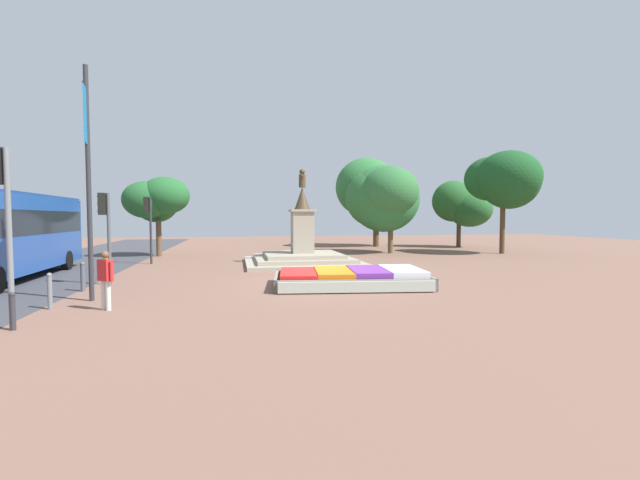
% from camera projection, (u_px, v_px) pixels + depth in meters
% --- Properties ---
extents(ground_plane, '(80.39, 80.39, 0.00)m').
position_uv_depth(ground_plane, '(319.00, 284.00, 15.93)').
color(ground_plane, brown).
extents(flower_planter, '(5.78, 3.72, 0.63)m').
position_uv_depth(flower_planter, '(352.00, 278.00, 15.42)').
color(flower_planter, '#38281C').
rests_on(flower_planter, ground_plane).
extents(statue_monument, '(5.99, 5.99, 5.04)m').
position_uv_depth(statue_monument, '(302.00, 252.00, 22.78)').
color(statue_monument, '#9E9480').
rests_on(statue_monument, ground_plane).
extents(traffic_light_near_crossing, '(0.41, 0.29, 4.01)m').
position_uv_depth(traffic_light_near_crossing, '(3.00, 204.00, 9.30)').
color(traffic_light_near_crossing, slate).
rests_on(traffic_light_near_crossing, ground_plane).
extents(traffic_light_mid_block, '(0.41, 0.29, 3.38)m').
position_uv_depth(traffic_light_mid_block, '(105.00, 222.00, 15.61)').
color(traffic_light_mid_block, '#4C5156').
rests_on(traffic_light_mid_block, ground_plane).
extents(traffic_light_far_corner, '(0.41, 0.29, 3.56)m').
position_uv_depth(traffic_light_far_corner, '(148.00, 217.00, 22.70)').
color(traffic_light_far_corner, '#2D2D33').
rests_on(traffic_light_far_corner, ground_plane).
extents(banner_pole, '(0.24, 1.22, 6.92)m').
position_uv_depth(banner_pole, '(88.00, 171.00, 12.54)').
color(banner_pole, '#2D2D33').
rests_on(banner_pole, ground_plane).
extents(pedestrian_with_handbag, '(0.47, 0.41, 1.60)m').
position_uv_depth(pedestrian_with_handbag, '(105.00, 276.00, 11.44)').
color(pedestrian_with_handbag, beige).
rests_on(pedestrian_with_handbag, ground_plane).
extents(kerb_bollard_south, '(0.13, 0.13, 0.86)m').
position_uv_depth(kerb_bollard_south, '(13.00, 310.00, 9.41)').
color(kerb_bollard_south, '#2D2D33').
rests_on(kerb_bollard_south, ground_plane).
extents(kerb_bollard_mid_a, '(0.13, 0.13, 1.00)m').
position_uv_depth(kerb_bollard_mid_a, '(50.00, 290.00, 11.56)').
color(kerb_bollard_mid_a, slate).
rests_on(kerb_bollard_mid_a, ground_plane).
extents(kerb_bollard_mid_b, '(0.16, 0.16, 1.00)m').
position_uv_depth(kerb_bollard_mid_b, '(83.00, 276.00, 14.35)').
color(kerb_bollard_mid_b, '#4C5156').
rests_on(kerb_bollard_mid_b, ground_plane).
extents(kerb_bollard_north, '(0.14, 0.14, 0.85)m').
position_uv_depth(kerb_bollard_north, '(109.00, 268.00, 17.15)').
color(kerb_bollard_north, '#2D2D33').
rests_on(kerb_bollard_north, ground_plane).
extents(park_tree_far_left, '(5.13, 5.47, 6.09)m').
position_uv_depth(park_tree_far_left, '(383.00, 197.00, 29.53)').
color(park_tree_far_left, brown).
rests_on(park_tree_far_left, ground_plane).
extents(park_tree_behind_statue, '(4.51, 5.21, 6.93)m').
position_uv_depth(park_tree_behind_statue, '(505.00, 179.00, 28.89)').
color(park_tree_behind_statue, '#4C3823').
rests_on(park_tree_behind_statue, ground_plane).
extents(park_tree_far_right, '(4.69, 4.18, 5.54)m').
position_uv_depth(park_tree_far_right, '(462.00, 205.00, 35.44)').
color(park_tree_far_right, '#4C3823').
rests_on(park_tree_far_right, ground_plane).
extents(park_tree_street_side, '(4.06, 3.72, 5.02)m').
position_uv_depth(park_tree_street_side, '(156.00, 199.00, 27.08)').
color(park_tree_street_side, brown).
rests_on(park_tree_street_side, ground_plane).
extents(park_tree_mid_canopy, '(6.89, 5.51, 7.43)m').
position_uv_depth(park_tree_mid_canopy, '(373.00, 188.00, 36.16)').
color(park_tree_mid_canopy, '#4C3823').
rests_on(park_tree_mid_canopy, ground_plane).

